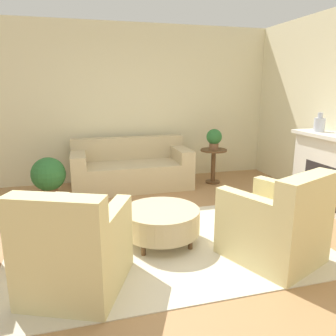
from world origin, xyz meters
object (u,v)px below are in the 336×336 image
(potted_plant_on_side_table, at_px, (214,138))
(armchair_left, at_px, (75,252))
(ottoman_table, at_px, (161,220))
(potted_plant_floor, at_px, (49,176))
(couch, at_px, (131,170))
(side_table, at_px, (213,160))
(vase_mantel_near, at_px, (319,124))
(armchair_right, at_px, (277,226))

(potted_plant_on_side_table, bearing_deg, armchair_left, -131.54)
(armchair_left, height_order, ottoman_table, armchair_left)
(ottoman_table, height_order, potted_plant_floor, potted_plant_floor)
(potted_plant_on_side_table, relative_size, potted_plant_floor, 0.54)
(couch, relative_size, side_table, 3.23)
(armchair_left, relative_size, potted_plant_floor, 1.61)
(couch, relative_size, potted_plant_floor, 2.95)
(couch, relative_size, ottoman_table, 2.34)
(vase_mantel_near, bearing_deg, side_table, 128.93)
(armchair_left, height_order, potted_plant_floor, armchair_left)
(armchair_right, bearing_deg, side_table, 80.13)
(potted_plant_on_side_table, xyz_separation_m, potted_plant_floor, (-2.80, -0.25, -0.43))
(armchair_right, distance_m, ottoman_table, 1.22)
(armchair_right, distance_m, potted_plant_floor, 3.40)
(couch, distance_m, side_table, 1.48)
(ottoman_table, distance_m, side_table, 2.53)
(armchair_left, xyz_separation_m, armchair_right, (1.94, 0.00, 0.00))
(couch, xyz_separation_m, side_table, (1.47, -0.13, 0.10))
(vase_mantel_near, relative_size, potted_plant_on_side_table, 0.76)
(armchair_left, distance_m, potted_plant_floor, 2.51)
(armchair_left, bearing_deg, potted_plant_floor, 98.89)
(side_table, bearing_deg, potted_plant_floor, -174.98)
(couch, distance_m, ottoman_table, 2.18)
(ottoman_table, distance_m, potted_plant_floor, 2.23)
(potted_plant_on_side_table, distance_m, potted_plant_floor, 2.84)
(couch, relative_size, armchair_right, 1.83)
(armchair_right, xyz_separation_m, side_table, (0.47, 2.72, 0.05))
(armchair_left, relative_size, potted_plant_on_side_table, 2.99)
(couch, xyz_separation_m, potted_plant_floor, (-1.33, -0.38, 0.08))
(potted_plant_on_side_table, bearing_deg, side_table, 0.00)
(armchair_left, relative_size, side_table, 1.76)
(armchair_right, xyz_separation_m, potted_plant_floor, (-2.33, 2.48, 0.03))
(ottoman_table, bearing_deg, armchair_left, -143.69)
(vase_mantel_near, bearing_deg, armchair_right, -137.92)
(couch, xyz_separation_m, ottoman_table, (-0.01, -2.18, -0.05))
(couch, xyz_separation_m, potted_plant_on_side_table, (1.47, -0.13, 0.51))
(armchair_left, xyz_separation_m, vase_mantel_near, (3.48, 1.40, 0.82))
(potted_plant_floor, bearing_deg, side_table, 5.02)
(potted_plant_floor, bearing_deg, potted_plant_on_side_table, 5.02)
(vase_mantel_near, distance_m, potted_plant_floor, 4.10)
(vase_mantel_near, bearing_deg, couch, 150.14)
(armchair_right, relative_size, side_table, 1.76)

